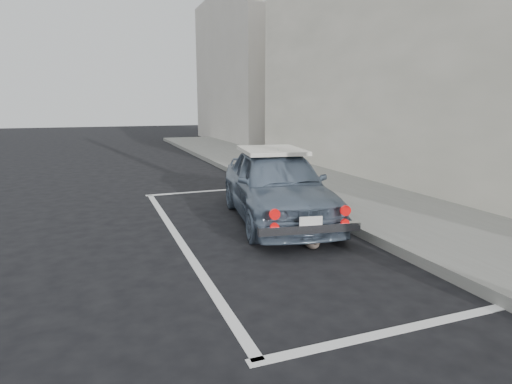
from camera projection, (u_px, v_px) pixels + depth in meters
ground at (324, 316)px, 4.28m from camera, size 80.00×80.00×0.00m
sidewalk at (432, 225)px, 7.21m from camera, size 2.80×40.00×0.15m
shop_building at (490, 39)px, 9.44m from camera, size 3.50×18.00×7.00m
building_far at (247, 69)px, 24.00m from camera, size 3.50×10.00×8.00m
pline_rear at (398, 330)px, 4.00m from camera, size 3.00×0.12×0.01m
pline_front at (209, 191)px, 10.41m from camera, size 3.00×0.12×0.01m
pline_side at (178, 239)px, 6.72m from camera, size 0.12×7.00×0.01m
retro_coupe at (277, 184)px, 7.69m from camera, size 2.14×4.05×1.31m
cat at (312, 242)px, 6.24m from camera, size 0.20×0.42×0.22m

